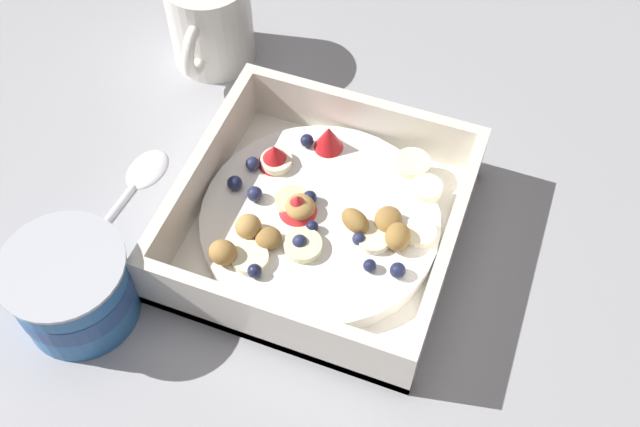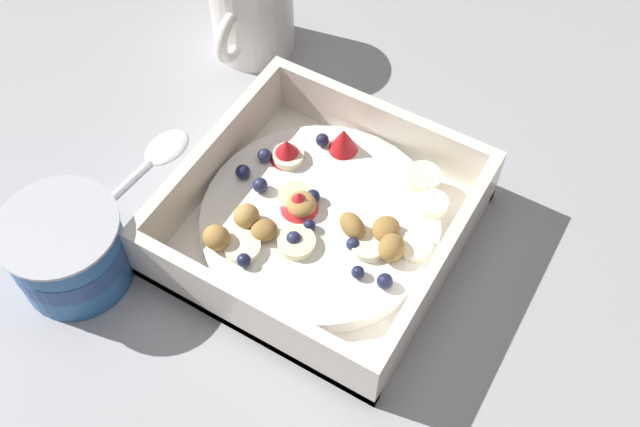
{
  "view_description": "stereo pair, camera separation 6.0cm",
  "coord_description": "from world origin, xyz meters",
  "views": [
    {
      "loc": [
        -0.1,
        0.33,
        0.52
      ],
      "look_at": [
        0.02,
        0.01,
        0.03
      ],
      "focal_mm": 42.01,
      "sensor_mm": 36.0,
      "label": 1
    },
    {
      "loc": [
        -0.16,
        0.31,
        0.52
      ],
      "look_at": [
        0.02,
        0.01,
        0.03
      ],
      "focal_mm": 42.01,
      "sensor_mm": 36.0,
      "label": 2
    }
  ],
  "objects": [
    {
      "name": "ground_plane",
      "position": [
        0.0,
        0.0,
        0.0
      ],
      "size": [
        2.4,
        2.4,
        0.0
      ],
      "primitive_type": "plane",
      "color": "#9E9EA3"
    },
    {
      "name": "coffee_mug",
      "position": [
        0.19,
        -0.15,
        0.05
      ],
      "size": [
        0.08,
        0.11,
        0.09
      ],
      "color": "white",
      "rests_on": "ground"
    },
    {
      "name": "fruit_bowl",
      "position": [
        0.02,
        0.01,
        0.02
      ],
      "size": [
        0.22,
        0.22,
        0.06
      ],
      "color": "white",
      "rests_on": "ground"
    },
    {
      "name": "spoon",
      "position": [
        0.19,
        0.02,
        0.0
      ],
      "size": [
        0.04,
        0.17,
        0.01
      ],
      "color": "silver",
      "rests_on": "ground"
    },
    {
      "name": "yogurt_cup",
      "position": [
        0.16,
        0.14,
        0.04
      ],
      "size": [
        0.09,
        0.09,
        0.07
      ],
      "color": "#3370B7",
      "rests_on": "ground"
    }
  ]
}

